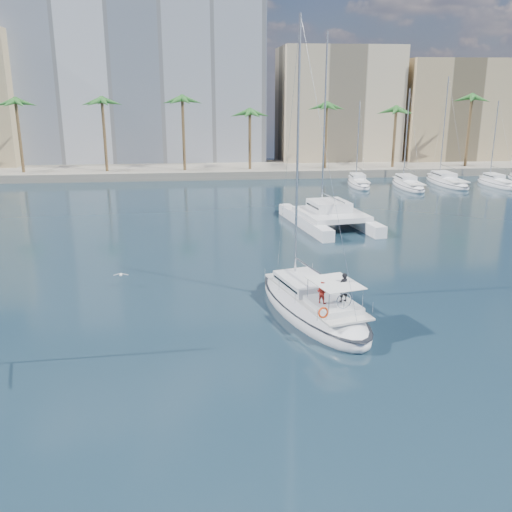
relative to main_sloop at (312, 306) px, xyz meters
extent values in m
plane|color=black|center=(-4.16, -1.13, -0.55)|extent=(160.00, 160.00, 0.00)
cube|color=gray|center=(-4.16, 59.87, 0.05)|extent=(120.00, 14.00, 1.20)
cube|color=silver|center=(-16.16, 71.87, 13.45)|extent=(42.00, 16.00, 28.00)
cube|color=beige|center=(17.84, 68.87, 9.45)|extent=(20.00, 14.00, 20.00)
cube|color=tan|center=(37.84, 66.87, 8.45)|extent=(18.00, 12.00, 18.00)
cylinder|color=brown|center=(-4.16, 55.87, 4.70)|extent=(0.44, 0.44, 10.50)
sphere|color=#286525|center=(-4.16, 55.87, 9.95)|extent=(3.60, 3.60, 3.60)
cylinder|color=brown|center=(29.84, 55.87, 4.70)|extent=(0.44, 0.44, 10.50)
sphere|color=#286525|center=(29.84, 55.87, 9.95)|extent=(3.60, 3.60, 3.60)
ellipsoid|color=white|center=(0.00, 0.00, -0.17)|extent=(7.02, 12.99, 2.57)
ellipsoid|color=black|center=(0.00, 0.00, 0.19)|extent=(7.09, 13.11, 0.18)
cube|color=silver|center=(0.06, -0.23, 0.80)|extent=(5.12, 9.70, 0.12)
cube|color=silver|center=(-0.31, 1.16, 1.16)|extent=(3.61, 4.60, 0.60)
cube|color=black|center=(-0.31, 1.16, 1.18)|extent=(3.51, 4.14, 0.14)
cylinder|color=#B7BABF|center=(-0.68, 2.54, 8.98)|extent=(0.15, 0.15, 16.24)
cylinder|color=#B7BABF|center=(-0.03, 0.12, 2.36)|extent=(1.40, 4.86, 0.11)
cube|color=silver|center=(0.68, -2.53, 1.04)|extent=(3.07, 3.60, 0.36)
cube|color=white|center=(0.71, -2.64, 2.41)|extent=(3.07, 3.60, 0.04)
torus|color=silver|center=(0.99, -3.68, 1.71)|extent=(0.94, 0.30, 0.96)
torus|color=red|center=(-0.35, -4.53, 1.41)|extent=(0.66, 0.35, 0.64)
imported|color=black|center=(1.24, -2.53, 2.08)|extent=(0.74, 0.63, 1.72)
imported|color=maroon|center=(-0.03, -2.63, 1.86)|extent=(0.78, 0.76, 1.27)
cube|color=white|center=(3.71, 22.65, 0.00)|extent=(3.35, 12.89, 1.10)
cube|color=white|center=(8.87, 23.53, 0.00)|extent=(3.35, 12.89, 1.10)
cube|color=silver|center=(6.40, 22.46, 0.75)|extent=(6.94, 7.96, 0.50)
cube|color=silver|center=(6.29, 23.09, 1.45)|extent=(4.14, 4.40, 1.00)
cube|color=black|center=(6.29, 23.09, 1.50)|extent=(4.07, 3.90, 0.18)
cylinder|color=#B7BABF|center=(5.96, 24.99, 9.53)|extent=(0.18, 0.18, 17.16)
ellipsoid|color=silver|center=(-12.40, 6.18, 0.39)|extent=(0.21, 0.41, 0.19)
sphere|color=silver|center=(-12.40, 6.38, 0.41)|extent=(0.11, 0.11, 0.11)
cube|color=gray|center=(-12.69, 6.18, 0.42)|extent=(0.47, 0.17, 0.11)
cube|color=gray|center=(-12.11, 6.18, 0.42)|extent=(0.47, 0.17, 0.11)
camera|label=1|loc=(-6.87, -32.41, 13.10)|focal=40.00mm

